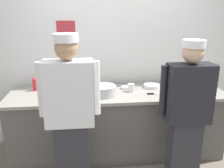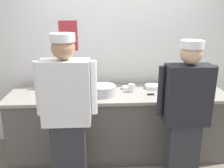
{
  "view_description": "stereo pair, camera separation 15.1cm",
  "coord_description": "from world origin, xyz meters",
  "px_view_note": "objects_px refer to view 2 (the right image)",
  "views": [
    {
      "loc": [
        -0.39,
        -2.6,
        1.97
      ],
      "look_at": [
        -0.08,
        0.35,
        1.05
      ],
      "focal_mm": 38.54,
      "sensor_mm": 36.0,
      "label": 1
    },
    {
      "loc": [
        -0.24,
        -2.61,
        1.97
      ],
      "look_at": [
        -0.08,
        0.35,
        1.05
      ],
      "focal_mm": 38.54,
      "sensor_mm": 36.0,
      "label": 2
    }
  ],
  "objects_px": {
    "mixing_bowl_steel": "(103,90)",
    "ramekin_orange_sauce": "(175,91)",
    "plate_stack_front": "(197,91)",
    "chef_near_left": "(67,113)",
    "chef_center": "(185,114)",
    "squeeze_bottle_secondary": "(89,84)",
    "sheet_tray": "(64,93)",
    "chefs_knife": "(156,94)",
    "squeeze_bottle_spare": "(37,83)",
    "ramekin_red_sauce": "(126,88)",
    "squeeze_bottle_primary": "(174,81)",
    "deli_cup": "(131,88)",
    "plate_stack_rear": "(153,87)"
  },
  "relations": [
    {
      "from": "mixing_bowl_steel",
      "to": "ramekin_orange_sauce",
      "type": "height_order",
      "value": "mixing_bowl_steel"
    },
    {
      "from": "mixing_bowl_steel",
      "to": "plate_stack_front",
      "type": "bearing_deg",
      "value": -1.26
    },
    {
      "from": "chef_near_left",
      "to": "chef_center",
      "type": "height_order",
      "value": "chef_near_left"
    },
    {
      "from": "squeeze_bottle_secondary",
      "to": "sheet_tray",
      "type": "bearing_deg",
      "value": -162.35
    },
    {
      "from": "chef_near_left",
      "to": "chefs_knife",
      "type": "bearing_deg",
      "value": 29.19
    },
    {
      "from": "sheet_tray",
      "to": "squeeze_bottle_spare",
      "type": "xyz_separation_m",
      "value": [
        -0.39,
        0.21,
        0.08
      ]
    },
    {
      "from": "mixing_bowl_steel",
      "to": "chefs_knife",
      "type": "bearing_deg",
      "value": -3.12
    },
    {
      "from": "plate_stack_front",
      "to": "chefs_knife",
      "type": "bearing_deg",
      "value": -178.91
    },
    {
      "from": "sheet_tray",
      "to": "ramekin_orange_sauce",
      "type": "relative_size",
      "value": 5.22
    },
    {
      "from": "plate_stack_front",
      "to": "squeeze_bottle_spare",
      "type": "xyz_separation_m",
      "value": [
        -2.13,
        0.31,
        0.06
      ]
    },
    {
      "from": "chef_near_left",
      "to": "ramekin_red_sauce",
      "type": "bearing_deg",
      "value": 50.72
    },
    {
      "from": "squeeze_bottle_primary",
      "to": "mixing_bowl_steel",
      "type": "bearing_deg",
      "value": -166.24
    },
    {
      "from": "plate_stack_front",
      "to": "sheet_tray",
      "type": "xyz_separation_m",
      "value": [
        -1.74,
        0.1,
        -0.02
      ]
    },
    {
      "from": "squeeze_bottle_secondary",
      "to": "squeeze_bottle_spare",
      "type": "distance_m",
      "value": 0.73
    },
    {
      "from": "squeeze_bottle_secondary",
      "to": "ramekin_orange_sauce",
      "type": "bearing_deg",
      "value": -8.14
    },
    {
      "from": "ramekin_red_sauce",
      "to": "chef_near_left",
      "type": "bearing_deg",
      "value": -129.28
    },
    {
      "from": "squeeze_bottle_spare",
      "to": "ramekin_orange_sauce",
      "type": "height_order",
      "value": "squeeze_bottle_spare"
    },
    {
      "from": "deli_cup",
      "to": "squeeze_bottle_spare",
      "type": "bearing_deg",
      "value": 172.27
    },
    {
      "from": "ramekin_orange_sauce",
      "to": "ramekin_red_sauce",
      "type": "bearing_deg",
      "value": 161.58
    },
    {
      "from": "sheet_tray",
      "to": "ramekin_red_sauce",
      "type": "distance_m",
      "value": 0.85
    },
    {
      "from": "mixing_bowl_steel",
      "to": "chefs_knife",
      "type": "distance_m",
      "value": 0.69
    },
    {
      "from": "squeeze_bottle_secondary",
      "to": "ramekin_red_sauce",
      "type": "relative_size",
      "value": 1.81
    },
    {
      "from": "plate_stack_front",
      "to": "deli_cup",
      "type": "xyz_separation_m",
      "value": [
        -0.84,
        0.13,
        0.02
      ]
    },
    {
      "from": "sheet_tray",
      "to": "chefs_knife",
      "type": "distance_m",
      "value": 1.2
    },
    {
      "from": "ramekin_red_sauce",
      "to": "squeeze_bottle_spare",
      "type": "bearing_deg",
      "value": 177.34
    },
    {
      "from": "squeeze_bottle_spare",
      "to": "plate_stack_rear",
      "type": "bearing_deg",
      "value": -1.45
    },
    {
      "from": "squeeze_bottle_primary",
      "to": "squeeze_bottle_spare",
      "type": "bearing_deg",
      "value": 178.97
    },
    {
      "from": "ramekin_red_sauce",
      "to": "chefs_knife",
      "type": "bearing_deg",
      "value": -35.44
    },
    {
      "from": "mixing_bowl_steel",
      "to": "ramekin_red_sauce",
      "type": "xyz_separation_m",
      "value": [
        0.32,
        0.22,
        -0.04
      ]
    },
    {
      "from": "chef_center",
      "to": "plate_stack_rear",
      "type": "height_order",
      "value": "chef_center"
    },
    {
      "from": "squeeze_bottle_primary",
      "to": "plate_stack_front",
      "type": "bearing_deg",
      "value": -51.2
    },
    {
      "from": "plate_stack_rear",
      "to": "mixing_bowl_steel",
      "type": "distance_m",
      "value": 0.74
    },
    {
      "from": "squeeze_bottle_primary",
      "to": "chef_center",
      "type": "bearing_deg",
      "value": -99.12
    },
    {
      "from": "mixing_bowl_steel",
      "to": "squeeze_bottle_secondary",
      "type": "height_order",
      "value": "squeeze_bottle_secondary"
    },
    {
      "from": "ramekin_red_sauce",
      "to": "chefs_knife",
      "type": "height_order",
      "value": "ramekin_red_sauce"
    },
    {
      "from": "chef_near_left",
      "to": "sheet_tray",
      "type": "height_order",
      "value": "chef_near_left"
    },
    {
      "from": "chef_near_left",
      "to": "plate_stack_front",
      "type": "bearing_deg",
      "value": 20.66
    },
    {
      "from": "squeeze_bottle_secondary",
      "to": "deli_cup",
      "type": "height_order",
      "value": "squeeze_bottle_secondary"
    },
    {
      "from": "chef_near_left",
      "to": "plate_stack_rear",
      "type": "height_order",
      "value": "chef_near_left"
    },
    {
      "from": "chef_near_left",
      "to": "chefs_knife",
      "type": "height_order",
      "value": "chef_near_left"
    },
    {
      "from": "squeeze_bottle_primary",
      "to": "chefs_knife",
      "type": "height_order",
      "value": "squeeze_bottle_primary"
    },
    {
      "from": "sheet_tray",
      "to": "squeeze_bottle_primary",
      "type": "xyz_separation_m",
      "value": [
        1.52,
        0.18,
        0.08
      ]
    },
    {
      "from": "chef_center",
      "to": "ramekin_red_sauce",
      "type": "distance_m",
      "value": 1.02
    },
    {
      "from": "squeeze_bottle_primary",
      "to": "chefs_knife",
      "type": "xyz_separation_m",
      "value": [
        -0.32,
        -0.28,
        -0.09
      ]
    },
    {
      "from": "plate_stack_rear",
      "to": "ramekin_red_sauce",
      "type": "relative_size",
      "value": 2.03
    },
    {
      "from": "squeeze_bottle_primary",
      "to": "ramekin_orange_sauce",
      "type": "height_order",
      "value": "squeeze_bottle_primary"
    },
    {
      "from": "sheet_tray",
      "to": "plate_stack_rear",
      "type": "bearing_deg",
      "value": 7.99
    },
    {
      "from": "sheet_tray",
      "to": "squeeze_bottle_primary",
      "type": "distance_m",
      "value": 1.53
    },
    {
      "from": "ramekin_red_sauce",
      "to": "sheet_tray",
      "type": "bearing_deg",
      "value": -169.47
    },
    {
      "from": "chef_center",
      "to": "ramekin_orange_sauce",
      "type": "xyz_separation_m",
      "value": [
        0.09,
        0.64,
        0.04
      ]
    }
  ]
}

